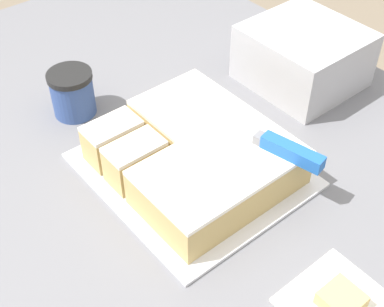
{
  "coord_description": "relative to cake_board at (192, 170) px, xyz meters",
  "views": [
    {
      "loc": [
        0.52,
        -0.35,
        1.59
      ],
      "look_at": [
        0.03,
        0.05,
        1.0
      ],
      "focal_mm": 50.0,
      "sensor_mm": 36.0,
      "label": 1
    }
  ],
  "objects": [
    {
      "name": "cake",
      "position": [
        0.0,
        0.0,
        0.04
      ],
      "size": [
        0.29,
        0.25,
        0.07
      ],
      "color": "tan",
      "rests_on": "cake_board"
    },
    {
      "name": "brownie",
      "position": [
        0.32,
        -0.01,
        0.01
      ],
      "size": [
        0.05,
        0.05,
        0.02
      ],
      "color": "tan",
      "rests_on": "paper_napkin"
    },
    {
      "name": "storage_box",
      "position": [
        -0.06,
        0.33,
        0.05
      ],
      "size": [
        0.21,
        0.2,
        0.11
      ],
      "color": "#B2B2B7",
      "rests_on": "countertop"
    },
    {
      "name": "cake_board",
      "position": [
        0.0,
        0.0,
        0.0
      ],
      "size": [
        0.34,
        0.3,
        0.01
      ],
      "color": "silver",
      "rests_on": "countertop"
    },
    {
      "name": "knife",
      "position": [
        0.11,
        0.08,
        0.08
      ],
      "size": [
        0.26,
        0.08,
        0.02
      ],
      "rotation": [
        0.0,
        0.0,
        3.36
      ],
      "color": "silver",
      "rests_on": "cake"
    },
    {
      "name": "coffee_cup",
      "position": [
        -0.26,
        -0.07,
        0.04
      ],
      "size": [
        0.08,
        0.08,
        0.09
      ],
      "color": "#334C8C",
      "rests_on": "countertop"
    },
    {
      "name": "paper_napkin",
      "position": [
        0.32,
        -0.01,
        0.0
      ],
      "size": [
        0.13,
        0.13,
        0.01
      ],
      "color": "white",
      "rests_on": "countertop"
    }
  ]
}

